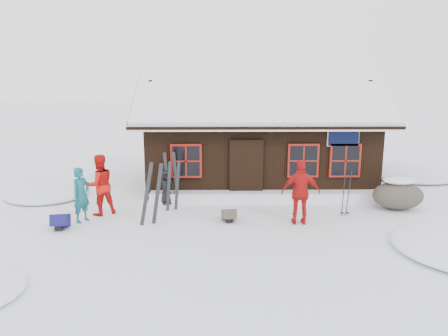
{
  "coord_description": "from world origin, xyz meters",
  "views": [
    {
      "loc": [
        -0.02,
        -11.78,
        4.2
      ],
      "look_at": [
        0.15,
        1.53,
        1.3
      ],
      "focal_mm": 35.0,
      "sensor_mm": 36.0,
      "label": 1
    }
  ],
  "objects": [
    {
      "name": "boulder",
      "position": [
        5.63,
        1.39,
        0.47
      ],
      "size": [
        1.57,
        1.18,
        0.92
      ],
      "color": "#534C43",
      "rests_on": "ground"
    },
    {
      "name": "ski_pair_right",
      "position": [
        -1.44,
        1.35,
        0.75
      ],
      "size": [
        0.47,
        0.16,
        1.6
      ],
      "rotation": [
        0.0,
        0.0,
        0.23
      ],
      "color": "black",
      "rests_on": "ground"
    },
    {
      "name": "snow_drift",
      "position": [
        1.5,
        2.25,
        0.17
      ],
      "size": [
        7.6,
        0.6,
        0.35
      ],
      "primitive_type": "cube",
      "color": "white",
      "rests_on": "ground"
    },
    {
      "name": "ground",
      "position": [
        0.0,
        0.0,
        0.0
      ],
      "size": [
        120.0,
        120.0,
        0.0
      ],
      "primitive_type": "plane",
      "color": "white",
      "rests_on": "ground"
    },
    {
      "name": "ski_poles",
      "position": [
        3.79,
        0.74,
        0.67
      ],
      "size": [
        0.25,
        0.13,
        1.42
      ],
      "color": "black",
      "rests_on": "ground"
    },
    {
      "name": "skier_teal",
      "position": [
        -3.95,
        0.29,
        0.8
      ],
      "size": [
        0.62,
        0.7,
        1.6
      ],
      "primitive_type": "imported",
      "rotation": [
        0.0,
        0.0,
        1.04
      ],
      "color": "#145560",
      "rests_on": "ground"
    },
    {
      "name": "skier_orange_right",
      "position": [
        2.29,
        0.02,
        0.93
      ],
      "size": [
        1.11,
        0.52,
        1.85
      ],
      "primitive_type": "imported",
      "rotation": [
        0.0,
        0.0,
        3.08
      ],
      "color": "#B81312",
      "rests_on": "ground"
    },
    {
      "name": "skier_crouched",
      "position": [
        -1.73,
        2.01,
        0.56
      ],
      "size": [
        0.63,
        0.5,
        1.11
      ],
      "primitive_type": "imported",
      "rotation": [
        0.0,
        0.0,
        0.31
      ],
      "color": "black",
      "rests_on": "ground"
    },
    {
      "name": "backpack_olive",
      "position": [
        0.28,
        0.24,
        0.14
      ],
      "size": [
        0.45,
        0.56,
        0.29
      ],
      "primitive_type": "cube",
      "rotation": [
        0.0,
        0.0,
        0.1
      ],
      "color": "#403C2E",
      "rests_on": "ground"
    },
    {
      "name": "backpack_blue",
      "position": [
        -4.38,
        -0.31,
        0.16
      ],
      "size": [
        0.54,
        0.66,
        0.33
      ],
      "primitive_type": "cube",
      "rotation": [
        0.0,
        0.0,
        0.16
      ],
      "color": "#151455",
      "rests_on": "ground"
    },
    {
      "name": "mountain_hut",
      "position": [
        1.5,
        4.98,
        1.58
      ],
      "size": [
        8.9,
        6.09,
        4.42
      ],
      "color": "black",
      "rests_on": "ground"
    },
    {
      "name": "snow_mounds",
      "position": [
        1.65,
        1.86,
        0.0
      ],
      "size": [
        20.6,
        13.2,
        0.48
      ],
      "color": "white",
      "rests_on": "ground"
    },
    {
      "name": "skier_orange_left",
      "position": [
        -3.59,
        0.93,
        0.92
      ],
      "size": [
        1.14,
        1.08,
        1.85
      ],
      "primitive_type": "imported",
      "rotation": [
        0.0,
        0.0,
        3.73
      ],
      "color": "red",
      "rests_on": "ground"
    },
    {
      "name": "ski_pair_left",
      "position": [
        -1.89,
        -0.0,
        0.88
      ],
      "size": [
        0.73,
        0.22,
        1.85
      ],
      "rotation": [
        0.0,
        0.0,
        -0.08
      ],
      "color": "black",
      "rests_on": "ground"
    },
    {
      "name": "ski_pair_mid",
      "position": [
        -1.57,
        2.07,
        0.83
      ],
      "size": [
        0.5,
        0.09,
        1.76
      ],
      "rotation": [
        0.0,
        0.0,
        0.04
      ],
      "color": "black",
      "rests_on": "ground"
    }
  ]
}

